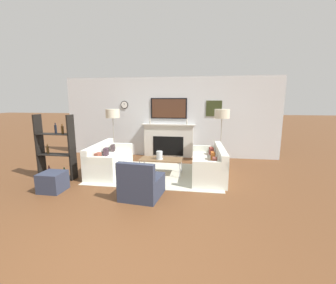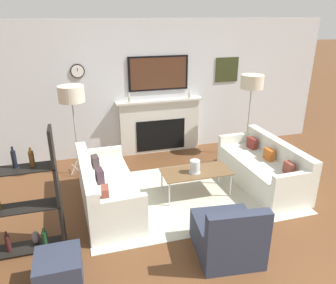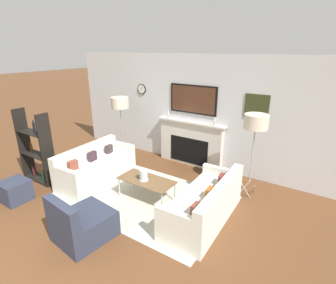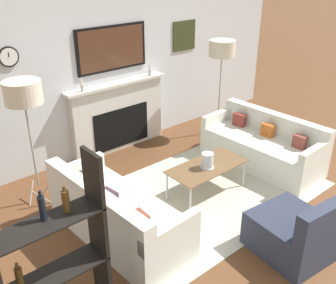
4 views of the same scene
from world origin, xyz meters
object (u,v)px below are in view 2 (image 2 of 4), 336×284
at_px(coffee_table, 196,173).
at_px(hurricane_candle, 195,167).
at_px(couch_right, 263,169).
at_px(floor_lamp_left, 71,95).
at_px(couch_left, 106,191).
at_px(floor_lamp_right, 252,83).
at_px(armchair, 228,237).
at_px(shelf_unit, 21,201).
at_px(ottoman, 59,272).

height_order(coffee_table, hurricane_candle, hurricane_candle).
xyz_separation_m(couch_right, floor_lamp_left, (-3.06, 1.27, 1.21)).
distance_m(couch_left, floor_lamp_right, 3.53).
relative_size(armchair, floor_lamp_right, 0.53).
xyz_separation_m(couch_right, shelf_unit, (-3.74, -0.70, 0.42)).
xyz_separation_m(couch_right, coffee_table, (-1.25, -0.02, 0.11)).
height_order(armchair, floor_lamp_right, floor_lamp_right).
height_order(couch_left, coffee_table, couch_left).
distance_m(couch_right, floor_lamp_right, 1.81).
xyz_separation_m(couch_left, floor_lamp_right, (3.06, 1.28, 1.22)).
relative_size(armchair, hurricane_candle, 4.22).
bearing_deg(floor_lamp_left, hurricane_candle, -36.71).
relative_size(couch_left, ottoman, 3.82).
bearing_deg(coffee_table, shelf_unit, -164.68).
bearing_deg(couch_right, shelf_unit, -169.37).
distance_m(armchair, shelf_unit, 2.53).
height_order(floor_lamp_right, shelf_unit, floor_lamp_right).
height_order(couch_left, floor_lamp_left, floor_lamp_left).
distance_m(couch_left, couch_right, 2.69).
bearing_deg(coffee_table, floor_lamp_right, 38.63).
bearing_deg(shelf_unit, floor_lamp_left, 70.87).
relative_size(couch_left, armchair, 2.07).
bearing_deg(armchair, ottoman, 179.62).
bearing_deg(floor_lamp_left, couch_left, -73.93).
bearing_deg(floor_lamp_left, couch_right, -22.58).
bearing_deg(floor_lamp_right, couch_right, -106.11).
distance_m(coffee_table, floor_lamp_right, 2.35).
bearing_deg(couch_left, couch_right, 0.08).
relative_size(floor_lamp_left, floor_lamp_right, 0.99).
bearing_deg(couch_left, ottoman, -114.19).
bearing_deg(ottoman, couch_right, 23.61).
xyz_separation_m(hurricane_candle, floor_lamp_left, (-1.77, 1.32, 0.98)).
xyz_separation_m(couch_left, shelf_unit, (-1.05, -0.70, 0.42)).
height_order(armchair, shelf_unit, shelf_unit).
bearing_deg(armchair, couch_right, 46.96).
xyz_separation_m(coffee_table, floor_lamp_right, (1.62, 1.29, 1.12)).
xyz_separation_m(armchair, ottoman, (-1.97, 0.01, -0.05)).
height_order(coffee_table, shelf_unit, shelf_unit).
bearing_deg(armchair, shelf_unit, 161.90).
bearing_deg(floor_lamp_right, ottoman, -143.63).
height_order(armchair, hurricane_candle, armchair).
relative_size(floor_lamp_left, ottoman, 3.45).
xyz_separation_m(couch_left, hurricane_candle, (1.41, -0.05, 0.23)).
bearing_deg(coffee_table, couch_left, 179.40).
bearing_deg(shelf_unit, couch_left, 33.60).
height_order(couch_right, armchair, armchair).
bearing_deg(shelf_unit, floor_lamp_right, 25.66).
bearing_deg(couch_right, armchair, -133.04).
distance_m(couch_right, armchair, 2.02).
distance_m(armchair, floor_lamp_left, 3.45).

